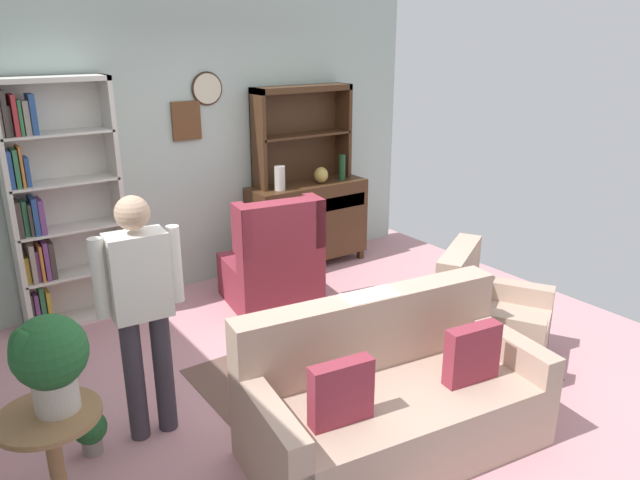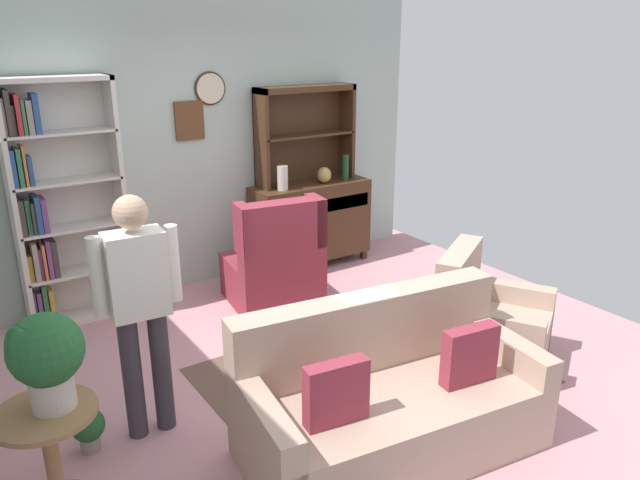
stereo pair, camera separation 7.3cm
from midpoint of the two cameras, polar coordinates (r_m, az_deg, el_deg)
name	(u,v)px [view 1 (the left image)]	position (r m, az deg, el deg)	size (l,w,h in m)	color
ground_plane	(324,367)	(4.72, -0.03, -11.98)	(5.40, 4.60, 0.02)	#C68C93
wall_back	(196,145)	(6.00, -11.98, 8.83)	(5.00, 0.09, 2.80)	#ADC1B7
area_rug	(370,375)	(4.61, 4.25, -12.63)	(2.28, 1.76, 0.01)	brown
bookshelf	(55,205)	(5.51, -24.15, 3.02)	(0.90, 0.30, 2.10)	silver
sideboard	(308,220)	(6.50, -1.50, 1.87)	(1.30, 0.45, 0.92)	#422816
sideboard_hutch	(301,121)	(6.36, -2.14, 11.19)	(1.10, 0.26, 1.00)	#422816
vase_tall	(280,178)	(6.09, -4.18, 5.86)	(0.11, 0.11, 0.25)	beige
vase_round	(321,175)	(6.39, -0.23, 6.17)	(0.15, 0.15, 0.17)	tan
bottle_wine	(342,167)	(6.51, 1.78, 6.90)	(0.07, 0.07, 0.28)	#194223
couch_floral	(391,400)	(3.80, 6.20, -14.83)	(1.90, 1.09, 0.90)	tan
armchair_floral	(488,325)	(4.85, 15.16, -7.79)	(1.04, 1.05, 0.88)	tan
wingback_chair	(273,267)	(5.57, -4.84, -2.52)	(0.89, 0.91, 1.05)	maroon
plant_stand	(54,452)	(3.57, -24.42, -17.83)	(0.52, 0.52, 0.61)	#997047
potted_plant_large	(49,358)	(3.31, -24.88, -10.07)	(0.37, 0.37, 0.52)	beige
potted_plant_small	(90,429)	(4.05, -21.48, -16.36)	(0.20, 0.20, 0.28)	gray
person_reading	(142,302)	(3.75, -17.08, -5.66)	(0.52, 0.23, 1.56)	#38333D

